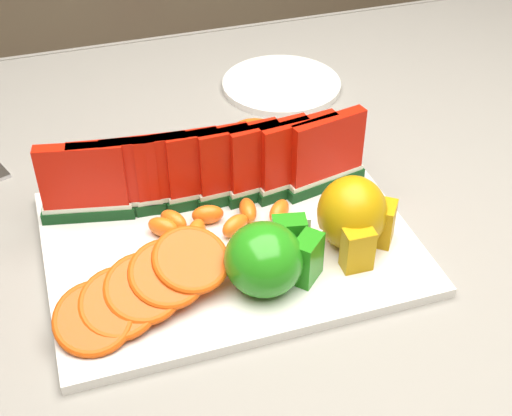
{
  "coord_description": "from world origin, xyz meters",
  "views": [
    {
      "loc": [
        -0.17,
        -0.62,
        1.29
      ],
      "look_at": [
        0.02,
        -0.05,
        0.81
      ],
      "focal_mm": 50.0,
      "sensor_mm": 36.0,
      "label": 1
    }
  ],
  "objects_px": {
    "pear_cluster": "(354,216)",
    "side_plate": "(281,85)",
    "platter": "(229,242)",
    "apple_cluster": "(270,258)"
  },
  "relations": [
    {
      "from": "apple_cluster",
      "to": "pear_cluster",
      "type": "height_order",
      "value": "pear_cluster"
    },
    {
      "from": "platter",
      "to": "pear_cluster",
      "type": "bearing_deg",
      "value": -21.58
    },
    {
      "from": "pear_cluster",
      "to": "side_plate",
      "type": "distance_m",
      "value": 0.38
    },
    {
      "from": "pear_cluster",
      "to": "side_plate",
      "type": "xyz_separation_m",
      "value": [
        0.05,
        0.37,
        -0.05
      ]
    },
    {
      "from": "platter",
      "to": "pear_cluster",
      "type": "xyz_separation_m",
      "value": [
        0.13,
        -0.05,
        0.04
      ]
    },
    {
      "from": "platter",
      "to": "apple_cluster",
      "type": "height_order",
      "value": "apple_cluster"
    },
    {
      "from": "side_plate",
      "to": "pear_cluster",
      "type": "bearing_deg",
      "value": -97.79
    },
    {
      "from": "side_plate",
      "to": "apple_cluster",
      "type": "bearing_deg",
      "value": -111.25
    },
    {
      "from": "pear_cluster",
      "to": "side_plate",
      "type": "height_order",
      "value": "pear_cluster"
    },
    {
      "from": "apple_cluster",
      "to": "side_plate",
      "type": "height_order",
      "value": "apple_cluster"
    }
  ]
}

